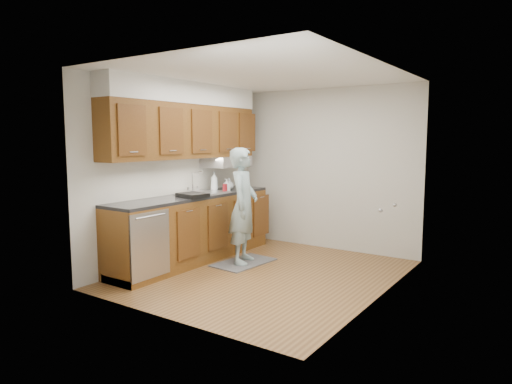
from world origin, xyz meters
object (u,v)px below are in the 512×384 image
person (243,198)px  soap_bottle_b (227,185)px  soap_bottle_a (214,181)px  soap_bottle_c (229,184)px  dish_rack (193,195)px  soda_can (225,188)px

person → soap_bottle_b: 0.72m
soap_bottle_b → person: bearing=-33.5°
soap_bottle_a → soap_bottle_c: (0.06, 0.29, -0.06)m
soap_bottle_a → dish_rack: bearing=-71.4°
soap_bottle_b → dish_rack: bearing=-84.1°
person → dish_rack: bearing=113.3°
soap_bottle_a → soap_bottle_b: bearing=25.8°
soap_bottle_c → soap_bottle_b: bearing=-62.1°
soda_can → soap_bottle_b: bearing=119.8°
soda_can → soap_bottle_a: bearing=163.5°
person → soap_bottle_c: person is taller
person → soda_can: (-0.50, 0.23, 0.08)m
soap_bottle_b → dish_rack: soap_bottle_b is taller
soap_bottle_c → dish_rack: size_ratio=0.48×
person → soap_bottle_c: 0.93m
soap_bottle_b → soda_can: size_ratio=1.49×
dish_rack → soap_bottle_b: bearing=104.8°
dish_rack → person: bearing=52.2°
soap_bottle_a → soda_can: soap_bottle_a is taller
person → soap_bottle_a: person is taller
soap_bottle_b → soap_bottle_c: (-0.11, 0.21, -0.01)m
person → soap_bottle_c: bearing=29.4°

